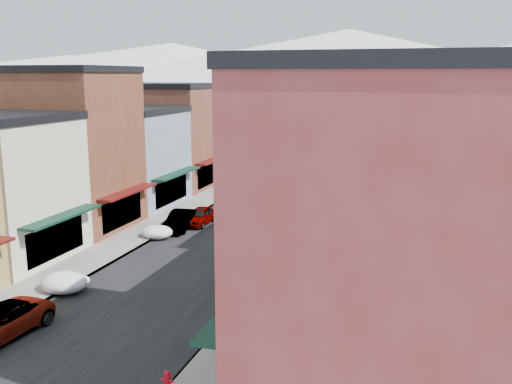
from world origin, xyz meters
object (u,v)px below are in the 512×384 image
Objects in this scene: trash_can at (279,276)px; streetlamp_near at (287,218)px; car_dark_hatch at (181,220)px; car_green_sedan at (246,266)px; fire_hydrant at (167,382)px; car_silver_sedan at (200,216)px.

trash_can is 0.24× the size of streetlamp_near.
streetlamp_near reaches higher than car_dark_hatch.
fire_hydrant is (1.17, -12.79, -0.26)m from car_green_sedan.
trash_can is 5.04m from streetlamp_near.
fire_hydrant is at bearing -70.52° from car_silver_sedan.
fire_hydrant is at bearing -71.54° from car_dark_hatch.
fire_hydrant is 0.79× the size of trash_can.
car_silver_sedan is 3.94× the size of trash_can.
car_dark_hatch is 4.36× the size of trash_can.
streetlamp_near reaches higher than car_green_sedan.
car_dark_hatch is at bearing -113.04° from car_silver_sedan.
car_green_sedan is at bearing -51.65° from car_dark_hatch.
car_silver_sedan reaches higher than fire_hydrant.
trash_can is at bearing -80.87° from streetlamp_near.
trash_can is at bearing 166.77° from car_green_sedan.
car_green_sedan reaches higher than car_dark_hatch.
car_dark_hatch reaches higher than trash_can.
car_silver_sedan is 25.02m from fire_hydrant.
trash_can is (10.55, -9.51, -0.07)m from car_dark_hatch.
car_silver_sedan is at bearing 110.35° from fire_hydrant.
car_silver_sedan is at bearing 62.44° from car_dark_hatch.
car_dark_hatch is at bearing -39.70° from car_green_sedan.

